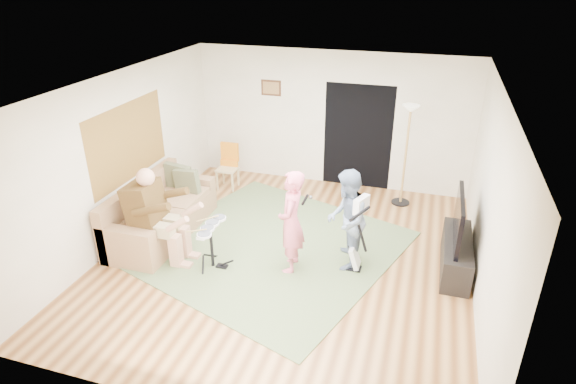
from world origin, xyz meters
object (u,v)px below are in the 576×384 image
(singer, at_px, (291,222))
(television, at_px, (459,219))
(guitar_spare, at_px, (355,257))
(torchiere_lamp, at_px, (408,138))
(dining_chair, at_px, (228,172))
(guitarist, at_px, (347,220))
(sofa, at_px, (158,217))
(tv_cabinet, at_px, (456,255))
(drum_kit, at_px, (212,248))

(singer, bearing_deg, television, 100.13)
(guitar_spare, xyz_separation_m, torchiere_lamp, (0.46, 2.45, 1.09))
(dining_chair, xyz_separation_m, television, (4.36, -1.73, 0.53))
(singer, relative_size, guitarist, 1.03)
(sofa, xyz_separation_m, television, (4.75, 0.34, 0.55))
(guitar_spare, relative_size, torchiere_lamp, 0.41)
(dining_chair, relative_size, tv_cabinet, 0.65)
(guitarist, bearing_deg, television, 95.33)
(torchiere_lamp, xyz_separation_m, dining_chair, (-3.44, -0.28, -0.99))
(drum_kit, xyz_separation_m, dining_chair, (-0.91, 2.72, 0.00))
(guitarist, bearing_deg, drum_kit, -78.26)
(singer, relative_size, torchiere_lamp, 0.82)
(sofa, xyz_separation_m, dining_chair, (0.39, 2.07, 0.02))
(sofa, distance_m, torchiere_lamp, 4.60)
(guitar_spare, relative_size, tv_cabinet, 0.56)
(guitarist, xyz_separation_m, guitar_spare, (0.18, -0.11, -0.54))
(drum_kit, bearing_deg, singer, 14.80)
(guitarist, bearing_deg, torchiere_lamp, 157.59)
(guitar_spare, bearing_deg, television, 18.13)
(drum_kit, xyz_separation_m, tv_cabinet, (3.50, 0.99, -0.07))
(sofa, height_order, dining_chair, sofa)
(sofa, relative_size, singer, 1.43)
(torchiere_lamp, relative_size, tv_cabinet, 1.37)
(drum_kit, bearing_deg, guitarist, 18.87)
(guitarist, distance_m, torchiere_lamp, 2.49)
(singer, bearing_deg, torchiere_lamp, 146.27)
(guitarist, bearing_deg, guitar_spare, 52.31)
(torchiere_lamp, bearing_deg, guitar_spare, -100.63)
(sofa, height_order, drum_kit, sofa)
(dining_chair, relative_size, television, 0.76)
(sofa, xyz_separation_m, torchiere_lamp, (3.83, 2.34, 1.01))
(guitar_spare, bearing_deg, guitarist, 149.43)
(guitarist, relative_size, torchiere_lamp, 0.80)
(singer, xyz_separation_m, guitarist, (0.74, 0.34, -0.02))
(tv_cabinet, bearing_deg, guitarist, -167.93)
(sofa, distance_m, television, 4.79)
(sofa, relative_size, tv_cabinet, 1.61)
(sofa, bearing_deg, drum_kit, -26.55)
(guitarist, height_order, torchiere_lamp, torchiere_lamp)
(torchiere_lamp, bearing_deg, guitarist, -105.29)
(singer, distance_m, television, 2.40)
(guitarist, relative_size, television, 1.29)
(dining_chair, bearing_deg, drum_kit, -73.12)
(drum_kit, xyz_separation_m, television, (3.45, 0.99, 0.53))
(drum_kit, height_order, singer, singer)
(singer, xyz_separation_m, torchiere_lamp, (1.39, 2.69, 0.52))
(television, bearing_deg, dining_chair, 158.38)
(sofa, xyz_separation_m, drum_kit, (1.30, -0.65, 0.02))
(sofa, height_order, television, television)
(sofa, distance_m, tv_cabinet, 4.81)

